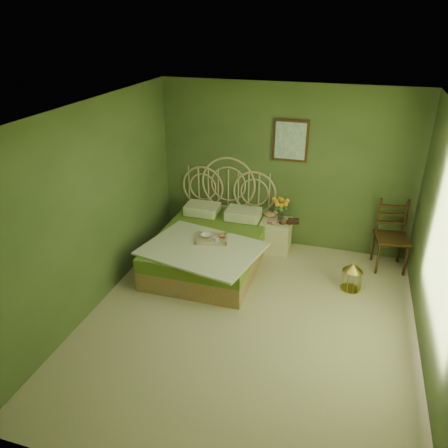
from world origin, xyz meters
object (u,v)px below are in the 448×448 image
(bed, at_px, (210,245))
(chair, at_px, (393,231))
(nightstand, at_px, (277,230))
(birdcage, at_px, (352,277))

(bed, xyz_separation_m, chair, (2.61, 0.71, 0.27))
(nightstand, relative_size, chair, 0.90)
(chair, height_order, birdcage, chair)
(nightstand, bearing_deg, birdcage, -35.15)
(chair, bearing_deg, birdcage, -130.18)
(chair, relative_size, birdcage, 2.55)
(bed, distance_m, birdcage, 2.11)
(bed, bearing_deg, birdcage, -3.81)
(bed, bearing_deg, nightstand, 39.09)
(chair, xyz_separation_m, birdcage, (-0.51, -0.85, -0.38))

